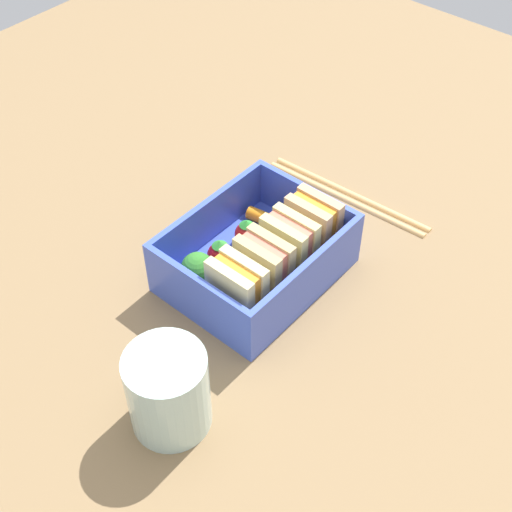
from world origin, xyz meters
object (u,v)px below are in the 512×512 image
object	(u,v)px
sandwich_center	(264,267)
carrot_stick_far_left	(269,220)
strawberry_left	(247,233)
drinking_glass	(168,391)
chopstick_pair	(350,195)
sandwich_center_left	(289,246)
sandwich_left	(313,225)
strawberry_far_left	(220,254)
sandwich_center_right	(237,290)
broccoli_floret	(198,270)

from	to	relation	value
sandwich_center	carrot_stick_far_left	size ratio (longest dim) A/B	1.30
sandwich_center	strawberry_left	world-z (taller)	sandwich_center
carrot_stick_far_left	drinking_glass	bearing A→B (deg)	20.09
chopstick_pair	drinking_glass	distance (cm)	32.82
carrot_stick_far_left	drinking_glass	distance (cm)	23.62
sandwich_center_left	chopstick_pair	world-z (taller)	sandwich_center_left
sandwich_left	strawberry_far_left	distance (cm)	9.38
sandwich_center_right	strawberry_far_left	bearing A→B (deg)	-123.33
carrot_stick_far_left	drinking_glass	xyz separation A→B (cm)	(22.10, 8.08, 2.05)
sandwich_left	broccoli_floret	world-z (taller)	sandwich_left
chopstick_pair	sandwich_center	bearing A→B (deg)	7.18
sandwich_left	strawberry_left	world-z (taller)	sandwich_left
sandwich_left	sandwich_center_left	size ratio (longest dim) A/B	1.00
sandwich_left	chopstick_pair	world-z (taller)	sandwich_left
sandwich_center	drinking_glass	distance (cm)	15.15
strawberry_far_left	broccoli_floret	world-z (taller)	broccoli_floret
sandwich_center_left	strawberry_far_left	distance (cm)	6.80
sandwich_center_left	chopstick_pair	size ratio (longest dim) A/B	0.32
sandwich_center_left	sandwich_center_right	xyz separation A→B (cm)	(7.36, 0.00, 0.00)
sandwich_center	drinking_glass	world-z (taller)	drinking_glass
sandwich_center_left	broccoli_floret	xyz separation A→B (cm)	(7.41, -4.83, -0.65)
sandwich_left	strawberry_far_left	xyz separation A→B (cm)	(7.52, -5.34, -1.70)
sandwich_left	drinking_glass	xyz separation A→B (cm)	(22.26, 2.69, -0.39)
carrot_stick_far_left	broccoli_floret	world-z (taller)	broccoli_floret
broccoli_floret	sandwich_center_right	bearing A→B (deg)	90.70
drinking_glass	sandwich_center	bearing A→B (deg)	-169.77
carrot_stick_far_left	drinking_glass	world-z (taller)	drinking_glass
sandwich_left	sandwich_center	world-z (taller)	same
sandwich_center_right	strawberry_left	distance (cm)	9.36
broccoli_floret	drinking_glass	world-z (taller)	drinking_glass
sandwich_left	sandwich_center_right	bearing A→B (deg)	0.00
sandwich_center_right	sandwich_center	bearing A→B (deg)	180.00
sandwich_center_left	carrot_stick_far_left	world-z (taller)	sandwich_center_left
sandwich_center_left	drinking_glass	size ratio (longest dim) A/B	0.79
strawberry_far_left	sandwich_center	bearing A→B (deg)	91.81
sandwich_center	strawberry_far_left	bearing A→B (deg)	-88.19
sandwich_center_right	carrot_stick_far_left	xyz separation A→B (cm)	(-10.87, -5.40, -2.44)
sandwich_center	broccoli_floret	bearing A→B (deg)	-52.25
sandwich_left	carrot_stick_far_left	world-z (taller)	sandwich_left
sandwich_center	carrot_stick_far_left	world-z (taller)	sandwich_center
carrot_stick_far_left	sandwich_center	bearing A→B (deg)	36.88
sandwich_left	chopstick_pair	distance (cm)	10.97
strawberry_left	strawberry_far_left	bearing A→B (deg)	0.81
sandwich_left	sandwich_center_left	xyz separation A→B (cm)	(3.68, 0.00, 0.00)
sandwich_center_right	drinking_glass	xyz separation A→B (cm)	(11.23, 2.69, -0.39)
sandwich_center_left	chopstick_pair	distance (cm)	14.40
carrot_stick_far_left	sandwich_left	bearing A→B (deg)	91.74
strawberry_far_left	sandwich_center_right	bearing A→B (deg)	56.67
sandwich_left	sandwich_center_right	size ratio (longest dim) A/B	1.00
sandwich_center_right	strawberry_left	xyz separation A→B (cm)	(-7.44, -5.39, -1.78)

